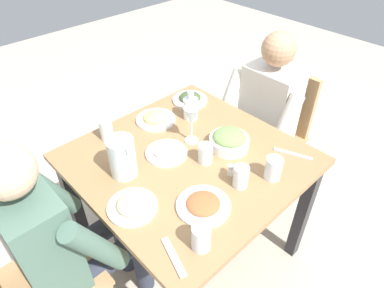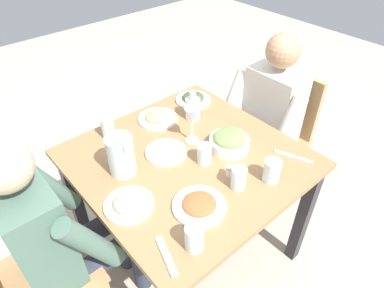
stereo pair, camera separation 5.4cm
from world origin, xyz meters
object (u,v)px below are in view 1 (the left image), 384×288
object	(u,v)px
plate_rice_curry	(203,205)
oil_carafe	(191,109)
dining_table	(188,174)
water_glass_by_pitcher	(201,237)
plate_beans	(132,205)
plate_yoghurt	(166,151)
salad_bowl	(229,140)
water_glass_far_left	(241,177)
water_glass_near_right	(106,130)
plate_fries	(156,118)
water_glass_far_right	(205,154)
diner_far	(65,237)
diner_near	(258,121)
salt_shaker	(231,170)
water_glass_center	(273,168)
plate_dolmas	(190,98)
chair_near	(275,127)
wine_glass	(191,118)
water_pitcher	(122,157)
chair_far	(27,287)

from	to	relation	value
plate_rice_curry	oil_carafe	size ratio (longest dim) A/B	1.35
dining_table	water_glass_by_pitcher	bearing A→B (deg)	142.25
plate_beans	plate_yoghurt	size ratio (longest dim) A/B	1.02
salad_bowl	oil_carafe	world-z (taller)	oil_carafe
dining_table	water_glass_far_left	distance (m)	0.34
water_glass_near_right	water_glass_by_pitcher	xyz separation A→B (m)	(-0.78, 0.11, -0.00)
plate_fries	water_glass_far_right	bearing A→B (deg)	174.35
salad_bowl	water_glass_near_right	xyz separation A→B (m)	(0.47, 0.40, 0.01)
dining_table	plate_beans	world-z (taller)	plate_beans
oil_carafe	plate_fries	bearing A→B (deg)	54.45
diner_far	plate_yoghurt	world-z (taller)	diner_far
diner_near	water_glass_near_right	size ratio (longest dim) A/B	10.60
diner_near	plate_rice_curry	world-z (taller)	diner_near
water_glass_far_left	salt_shaker	xyz separation A→B (m)	(0.07, -0.02, -0.02)
plate_rice_curry	water_glass_center	distance (m)	0.36
water_glass_far_right	plate_dolmas	bearing A→B (deg)	-35.78
plate_yoghurt	salt_shaker	distance (m)	0.33
diner_near	oil_carafe	world-z (taller)	diner_near
plate_yoghurt	plate_fries	bearing A→B (deg)	-28.76
water_glass_far_right	water_glass_by_pitcher	xyz separation A→B (m)	(-0.31, 0.34, 0.01)
water_glass_by_pitcher	water_glass_center	bearing A→B (deg)	-85.77
water_glass_far_left	chair_near	bearing A→B (deg)	-67.12
water_glass_near_right	oil_carafe	world-z (taller)	oil_carafe
plate_beans	water_glass_far_right	distance (m)	0.42
water_glass_far_right	wine_glass	distance (m)	0.19
salt_shaker	oil_carafe	bearing A→B (deg)	-21.87
diner_far	water_glass_far_left	world-z (taller)	diner_far
plate_yoghurt	diner_far	bearing A→B (deg)	90.30
oil_carafe	plate_dolmas	bearing A→B (deg)	-41.91
dining_table	plate_yoghurt	world-z (taller)	plate_yoghurt
plate_fries	plate_rice_curry	world-z (taller)	plate_fries
water_glass_near_right	salt_shaker	distance (m)	0.66
water_glass_by_pitcher	oil_carafe	world-z (taller)	oil_carafe
dining_table	water_glass_center	distance (m)	0.43
diner_near	water_glass_by_pitcher	bearing A→B (deg)	115.16
water_pitcher	wine_glass	distance (m)	0.38
water_pitcher	plate_yoghurt	world-z (taller)	water_pitcher
plate_fries	water_glass_near_right	distance (m)	0.28
plate_rice_curry	plate_beans	bearing A→B (deg)	47.55
chair_near	water_glass_far_right	size ratio (longest dim) A/B	8.97
diner_far	plate_fries	bearing A→B (deg)	-69.84
chair_far	plate_fries	xyz separation A→B (m)	(0.26, -0.90, 0.28)
oil_carafe	water_glass_near_right	bearing A→B (deg)	69.78
water_glass_far_left	chair_far	bearing A→B (deg)	66.44
dining_table	water_glass_far_left	xyz separation A→B (m)	(-0.29, -0.03, 0.17)
water_glass_by_pitcher	wine_glass	xyz separation A→B (m)	(0.47, -0.40, 0.09)
plate_fries	plate_yoghurt	size ratio (longest dim) A/B	1.07
water_glass_far_right	wine_glass	size ratio (longest dim) A/B	0.50
water_pitcher	water_glass_far_left	distance (m)	0.52
dining_table	salad_bowl	bearing A→B (deg)	-113.21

